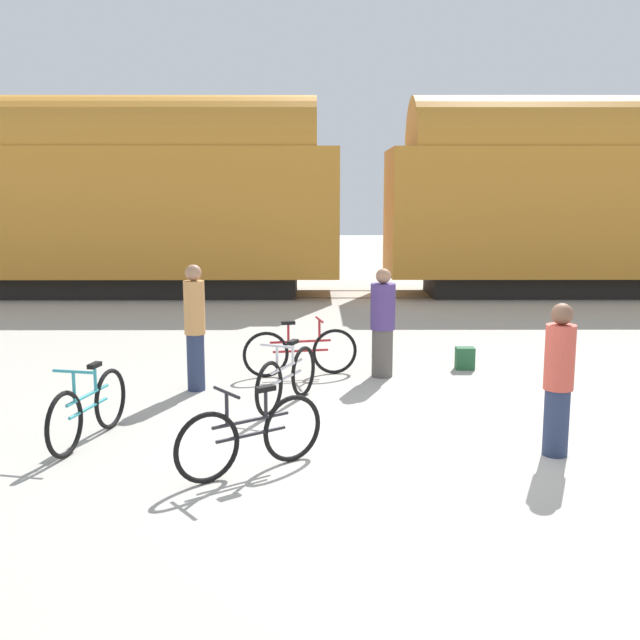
% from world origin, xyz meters
% --- Properties ---
extents(ground_plane, '(80.00, 80.00, 0.00)m').
position_xyz_m(ground_plane, '(0.00, 0.00, 0.00)').
color(ground_plane, '#A8A399').
extents(freight_train, '(29.10, 2.81, 5.13)m').
position_xyz_m(freight_train, '(0.00, 12.02, 2.70)').
color(freight_train, black).
rests_on(freight_train, ground_plane).
extents(rail_near, '(41.10, 0.07, 0.01)m').
position_xyz_m(rail_near, '(0.00, 11.30, 0.01)').
color(rail_near, '#4C4238').
rests_on(rail_near, ground_plane).
extents(rail_far, '(41.10, 0.07, 0.01)m').
position_xyz_m(rail_far, '(0.00, 12.74, 0.01)').
color(rail_far, '#4C4238').
rests_on(rail_far, ground_plane).
extents(bicycle_maroon, '(1.69, 0.49, 0.85)m').
position_xyz_m(bicycle_maroon, '(-1.46, 3.07, 0.36)').
color(bicycle_maroon, black).
rests_on(bicycle_maroon, ground_plane).
extents(bicycle_black, '(1.36, 1.02, 0.85)m').
position_xyz_m(bicycle_black, '(-1.86, -0.80, 0.36)').
color(bicycle_black, black).
rests_on(bicycle_black, ground_plane).
extents(bicycle_teal, '(0.49, 1.65, 0.86)m').
position_xyz_m(bicycle_teal, '(-3.70, 0.09, 0.37)').
color(bicycle_teal, black).
rests_on(bicycle_teal, ground_plane).
extents(bicycle_silver, '(0.72, 1.52, 0.84)m').
position_xyz_m(bicycle_silver, '(-1.61, 1.49, 0.36)').
color(bicycle_silver, black).
rests_on(bicycle_silver, ground_plane).
extents(person_in_red, '(0.30, 0.30, 1.59)m').
position_xyz_m(person_in_red, '(1.24, -0.35, 0.81)').
color(person_in_red, '#283351').
rests_on(person_in_red, ground_plane).
extents(person_in_tan, '(0.28, 0.28, 1.73)m').
position_xyz_m(person_in_tan, '(-2.88, 2.25, 0.89)').
color(person_in_tan, '#283351').
rests_on(person_in_tan, ground_plane).
extents(person_in_purple, '(0.36, 0.36, 1.60)m').
position_xyz_m(person_in_purple, '(-0.26, 3.02, 0.79)').
color(person_in_purple, '#514C47').
rests_on(person_in_purple, ground_plane).
extents(backpack, '(0.28, 0.20, 0.34)m').
position_xyz_m(backpack, '(1.05, 3.47, 0.17)').
color(backpack, '#235633').
rests_on(backpack, ground_plane).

